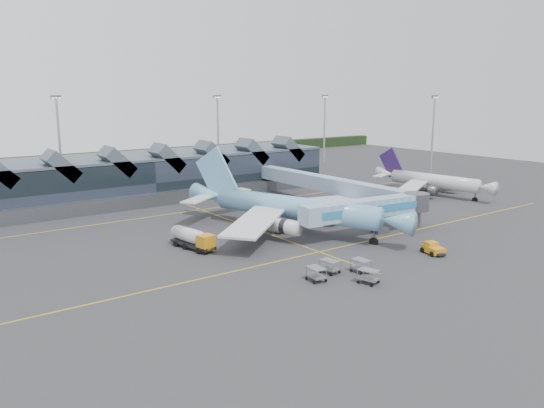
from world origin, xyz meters
TOP-DOWN VIEW (x-y plane):
  - ground at (0.00, 0.00)m, footprint 260.00×260.00m
  - taxi_stripes at (0.00, 10.00)m, footprint 120.00×60.00m
  - tree_line_far at (0.00, 110.00)m, footprint 260.00×4.00m
  - terminal at (-5.07, 47.35)m, footprint 90.00×22.25m
  - light_masts at (21.00, 62.80)m, footprint 132.40×42.56m
  - main_airliner at (4.13, 4.95)m, footprint 35.22×41.42m
  - regional_jet at (50.81, 11.68)m, footprint 27.39×30.04m
  - jet_bridge at (14.40, -5.49)m, footprint 25.45×6.43m
  - fuel_truck at (-14.21, 4.73)m, footprint 3.72×9.02m
  - pushback_tug at (12.82, -18.34)m, footprint 3.10×4.09m
  - baggage_carts at (-4.72, -18.12)m, footprint 8.64×8.36m

SIDE VIEW (x-z plane):
  - ground at x=0.00m, z-range 0.00..0.00m
  - taxi_stripes at x=0.00m, z-range 0.00..0.01m
  - pushback_tug at x=12.82m, z-range -0.08..1.57m
  - baggage_carts at x=-4.72m, z-range 0.11..1.85m
  - fuel_truck at x=-14.21m, z-range 0.18..3.18m
  - tree_line_far at x=0.00m, z-range 0.00..4.00m
  - regional_jet at x=50.81m, z-range -1.88..8.42m
  - main_airliner at x=4.13m, z-range -2.83..10.91m
  - jet_bridge at x=14.40m, z-range 1.25..7.35m
  - terminal at x=-5.07m, z-range -1.38..11.14m
  - light_masts at x=21.00m, z-range 1.26..23.71m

